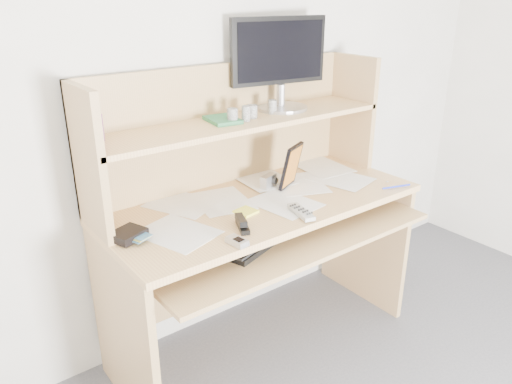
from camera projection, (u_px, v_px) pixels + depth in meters
back_wall at (220, 74)px, 2.21m from camera, size 3.60×0.04×2.50m
desk at (253, 206)px, 2.24m from camera, size 1.40×0.70×1.30m
paper_clutter at (264, 200)px, 2.16m from camera, size 1.32×0.54×0.01m
keyboard at (261, 234)px, 2.05m from camera, size 0.50×0.31×0.03m
tv_remote at (301, 212)px, 2.02m from camera, size 0.09×0.17×0.02m
flip_phone at (237, 240)px, 1.78m from camera, size 0.06×0.09×0.02m
stapler at (243, 222)px, 1.90m from camera, size 0.08×0.13×0.04m
wallet at (128, 235)px, 1.81m from camera, size 0.14×0.13×0.03m
sticky_note_pad at (246, 212)px, 2.04m from camera, size 0.09×0.09×0.01m
digital_camera at (268, 181)px, 2.29m from camera, size 0.10×0.07×0.06m
game_case at (291, 166)px, 2.25m from camera, size 0.14×0.08×0.20m
blue_pen at (396, 187)px, 2.28m from camera, size 0.14×0.05×0.01m
card_box at (93, 129)px, 1.79m from camera, size 0.08×0.04×0.10m
shelf_book at (222, 120)px, 2.10m from camera, size 0.14×0.18×0.02m
chip_stack_a at (232, 116)px, 2.07m from camera, size 0.05×0.05×0.06m
chip_stack_b at (272, 107)px, 2.22m from camera, size 0.04×0.04×0.06m
chip_stack_c at (252, 112)px, 2.15m from camera, size 0.06×0.06×0.06m
chip_stack_d at (246, 114)px, 2.10m from camera, size 0.04×0.04×0.06m
monitor at (279, 61)px, 2.25m from camera, size 0.47×0.24×0.41m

